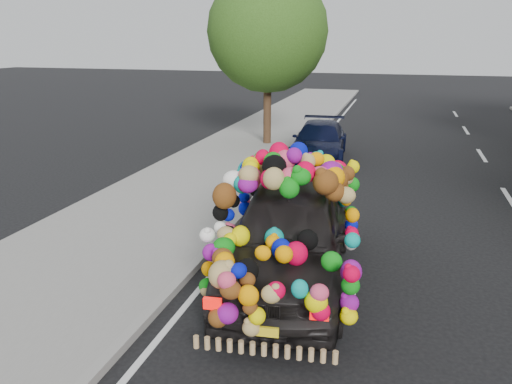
% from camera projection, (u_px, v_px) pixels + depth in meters
% --- Properties ---
extents(ground, '(100.00, 100.00, 0.00)m').
position_uv_depth(ground, '(337.00, 267.00, 8.66)').
color(ground, black).
rests_on(ground, ground).
extents(sidewalk, '(4.00, 60.00, 0.12)m').
position_uv_depth(sidewalk, '(118.00, 238.00, 9.78)').
color(sidewalk, gray).
rests_on(sidewalk, ground).
extents(kerb, '(0.15, 60.00, 0.13)m').
position_uv_depth(kerb, '(211.00, 249.00, 9.26)').
color(kerb, gray).
rests_on(kerb, ground).
extents(tree_near_sidewalk, '(4.20, 4.20, 6.13)m').
position_uv_depth(tree_near_sidewalk, '(268.00, 31.00, 17.19)').
color(tree_near_sidewalk, '#332114').
rests_on(tree_near_sidewalk, ground).
extents(plush_art_car, '(2.68, 5.04, 2.23)m').
position_uv_depth(plush_art_car, '(290.00, 213.00, 7.93)').
color(plush_art_car, black).
rests_on(plush_art_car, ground).
extents(navy_sedan, '(1.98, 4.22, 1.19)m').
position_uv_depth(navy_sedan, '(319.00, 141.00, 16.18)').
color(navy_sedan, black).
rests_on(navy_sedan, ground).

